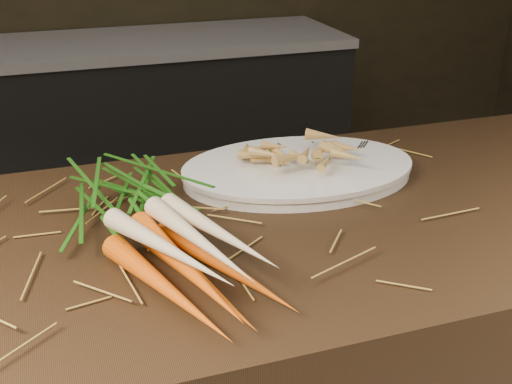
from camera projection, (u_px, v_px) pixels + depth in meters
back_counter at (143, 131)px, 2.93m from camera, size 1.82×0.62×0.84m
straw_bedding at (128, 236)px, 1.03m from camera, size 1.40×0.60×0.02m
root_veg_bunch at (142, 216)px, 1.00m from camera, size 0.32×0.56×0.10m
serving_platter at (298, 172)px, 1.25m from camera, size 0.48×0.34×0.02m
roasted_veg_heap at (299, 154)px, 1.24m from camera, size 0.23×0.18×0.05m
serving_fork at (379, 162)px, 1.27m from camera, size 0.12×0.14×0.00m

